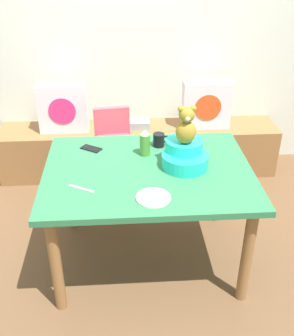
{
  "coord_description": "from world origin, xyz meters",
  "views": [
    {
      "loc": [
        -0.16,
        -2.26,
        2.06
      ],
      "look_at": [
        0.0,
        0.1,
        0.69
      ],
      "focal_mm": 43.91,
      "sensor_mm": 36.0,
      "label": 1
    }
  ],
  "objects_px": {
    "coffee_mug": "(159,140)",
    "dinner_plate_near": "(153,198)",
    "book_stack": "(139,124)",
    "cell_phone": "(91,149)",
    "pillow_floral_left": "(63,108)",
    "teddy_bear": "(186,126)",
    "pillow_floral_right": "(207,105)",
    "highchair": "(114,143)",
    "dining_table": "(148,182)",
    "infant_seat_teal": "(185,155)",
    "ketchup_bottle": "(145,143)"
  },
  "relations": [
    {
      "from": "teddy_bear",
      "to": "dinner_plate_near",
      "type": "relative_size",
      "value": 1.25
    },
    {
      "from": "pillow_floral_left",
      "to": "pillow_floral_right",
      "type": "bearing_deg",
      "value": 0.0
    },
    {
      "from": "pillow_floral_right",
      "to": "highchair",
      "type": "relative_size",
      "value": 0.56
    },
    {
      "from": "book_stack",
      "to": "highchair",
      "type": "height_order",
      "value": "highchair"
    },
    {
      "from": "dinner_plate_near",
      "to": "cell_phone",
      "type": "distance_m",
      "value": 0.75
    },
    {
      "from": "teddy_bear",
      "to": "ketchup_bottle",
      "type": "distance_m",
      "value": 0.35
    },
    {
      "from": "highchair",
      "to": "coffee_mug",
      "type": "distance_m",
      "value": 0.66
    },
    {
      "from": "pillow_floral_left",
      "to": "teddy_bear",
      "type": "relative_size",
      "value": 1.76
    },
    {
      "from": "pillow_floral_right",
      "to": "dinner_plate_near",
      "type": "bearing_deg",
      "value": -111.36
    },
    {
      "from": "teddy_bear",
      "to": "coffee_mug",
      "type": "height_order",
      "value": "teddy_bear"
    },
    {
      "from": "pillow_floral_left",
      "to": "book_stack",
      "type": "xyz_separation_m",
      "value": [
        0.68,
        0.02,
        -0.18
      ]
    },
    {
      "from": "dining_table",
      "to": "ketchup_bottle",
      "type": "distance_m",
      "value": 0.27
    },
    {
      "from": "highchair",
      "to": "cell_phone",
      "type": "bearing_deg",
      "value": -106.09
    },
    {
      "from": "dining_table",
      "to": "cell_phone",
      "type": "xyz_separation_m",
      "value": [
        -0.38,
        0.3,
        0.1
      ]
    },
    {
      "from": "highchair",
      "to": "ketchup_bottle",
      "type": "distance_m",
      "value": 0.73
    },
    {
      "from": "pillow_floral_left",
      "to": "highchair",
      "type": "bearing_deg",
      "value": -42.54
    },
    {
      "from": "infant_seat_teal",
      "to": "ketchup_bottle",
      "type": "distance_m",
      "value": 0.29
    },
    {
      "from": "cell_phone",
      "to": "coffee_mug",
      "type": "bearing_deg",
      "value": -54.99
    },
    {
      "from": "coffee_mug",
      "to": "pillow_floral_left",
      "type": "bearing_deg",
      "value": 130.43
    },
    {
      "from": "infant_seat_teal",
      "to": "cell_phone",
      "type": "distance_m",
      "value": 0.67
    },
    {
      "from": "highchair",
      "to": "cell_phone",
      "type": "relative_size",
      "value": 5.49
    },
    {
      "from": "pillow_floral_left",
      "to": "dinner_plate_near",
      "type": "bearing_deg",
      "value": -66.34
    },
    {
      "from": "dining_table",
      "to": "teddy_bear",
      "type": "height_order",
      "value": "teddy_bear"
    },
    {
      "from": "book_stack",
      "to": "dining_table",
      "type": "distance_m",
      "value": 1.27
    },
    {
      "from": "pillow_floral_left",
      "to": "infant_seat_teal",
      "type": "xyz_separation_m",
      "value": [
        0.92,
        -1.2,
        0.13
      ]
    },
    {
      "from": "pillow_floral_left",
      "to": "pillow_floral_right",
      "type": "relative_size",
      "value": 1.0
    },
    {
      "from": "pillow_floral_left",
      "to": "teddy_bear",
      "type": "bearing_deg",
      "value": -52.51
    },
    {
      "from": "dining_table",
      "to": "dinner_plate_near",
      "type": "height_order",
      "value": "dinner_plate_near"
    },
    {
      "from": "pillow_floral_right",
      "to": "cell_phone",
      "type": "xyz_separation_m",
      "value": [
        -1.0,
        -0.93,
        0.06
      ]
    },
    {
      "from": "infant_seat_teal",
      "to": "cell_phone",
      "type": "height_order",
      "value": "infant_seat_teal"
    },
    {
      "from": "ketchup_bottle",
      "to": "coffee_mug",
      "type": "relative_size",
      "value": 1.54
    },
    {
      "from": "cell_phone",
      "to": "dinner_plate_near",
      "type": "bearing_deg",
      "value": -115.87
    },
    {
      "from": "pillow_floral_left",
      "to": "dinner_plate_near",
      "type": "relative_size",
      "value": 2.2
    },
    {
      "from": "pillow_floral_left",
      "to": "ketchup_bottle",
      "type": "bearing_deg",
      "value": -57.02
    },
    {
      "from": "book_stack",
      "to": "coffee_mug",
      "type": "relative_size",
      "value": 1.67
    },
    {
      "from": "teddy_bear",
      "to": "dining_table",
      "type": "bearing_deg",
      "value": -171.09
    },
    {
      "from": "dining_table",
      "to": "highchair",
      "type": "height_order",
      "value": "highchair"
    },
    {
      "from": "coffee_mug",
      "to": "dinner_plate_near",
      "type": "bearing_deg",
      "value": -98.03
    },
    {
      "from": "highchair",
      "to": "pillow_floral_right",
      "type": "bearing_deg",
      "value": 26.04
    },
    {
      "from": "dining_table",
      "to": "pillow_floral_right",
      "type": "bearing_deg",
      "value": 63.28
    },
    {
      "from": "pillow_floral_right",
      "to": "infant_seat_teal",
      "type": "relative_size",
      "value": 1.33
    },
    {
      "from": "book_stack",
      "to": "cell_phone",
      "type": "relative_size",
      "value": 1.39
    },
    {
      "from": "pillow_floral_left",
      "to": "dinner_plate_near",
      "type": "height_order",
      "value": "pillow_floral_left"
    },
    {
      "from": "pillow_floral_right",
      "to": "teddy_bear",
      "type": "relative_size",
      "value": 1.76
    },
    {
      "from": "highchair",
      "to": "dinner_plate_near",
      "type": "height_order",
      "value": "highchair"
    },
    {
      "from": "coffee_mug",
      "to": "cell_phone",
      "type": "bearing_deg",
      "value": -178.07
    },
    {
      "from": "teddy_bear",
      "to": "dinner_plate_near",
      "type": "height_order",
      "value": "teddy_bear"
    },
    {
      "from": "infant_seat_teal",
      "to": "dinner_plate_near",
      "type": "xyz_separation_m",
      "value": [
        -0.23,
        -0.37,
        -0.07
      ]
    },
    {
      "from": "highchair",
      "to": "teddy_bear",
      "type": "distance_m",
      "value": 1.04
    },
    {
      "from": "pillow_floral_right",
      "to": "teddy_bear",
      "type": "height_order",
      "value": "teddy_bear"
    }
  ]
}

